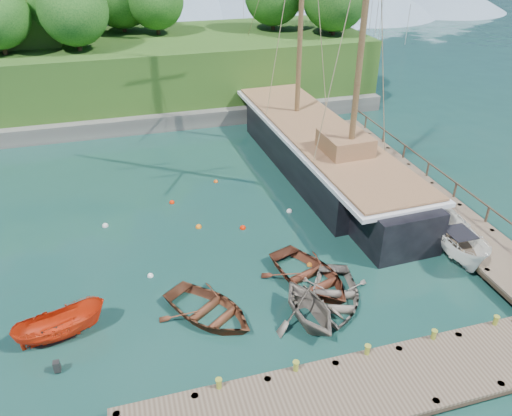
# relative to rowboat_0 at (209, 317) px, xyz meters

# --- Properties ---
(ground) EXTENTS (160.00, 160.00, 0.00)m
(ground) POSITION_rel_rowboat_0_xyz_m (3.50, 0.65, 0.00)
(ground) COLOR #173B32
(ground) RESTS_ON ground
(dock_near) EXTENTS (20.00, 3.20, 1.10)m
(dock_near) POSITION_rel_rowboat_0_xyz_m (5.50, -5.85, 0.43)
(dock_near) COLOR brown
(dock_near) RESTS_ON ground
(dock_east) EXTENTS (3.20, 24.00, 1.10)m
(dock_east) POSITION_rel_rowboat_0_xyz_m (15.00, 7.65, 0.43)
(dock_east) COLOR brown
(dock_east) RESTS_ON ground
(bollard_0) EXTENTS (0.26, 0.26, 0.45)m
(bollard_0) POSITION_rel_rowboat_0_xyz_m (-0.50, -4.45, 0.00)
(bollard_0) COLOR olive
(bollard_0) RESTS_ON ground
(bollard_1) EXTENTS (0.26, 0.26, 0.45)m
(bollard_1) POSITION_rel_rowboat_0_xyz_m (2.50, -4.45, 0.00)
(bollard_1) COLOR olive
(bollard_1) RESTS_ON ground
(bollard_2) EXTENTS (0.26, 0.26, 0.45)m
(bollard_2) POSITION_rel_rowboat_0_xyz_m (5.50, -4.45, 0.00)
(bollard_2) COLOR olive
(bollard_2) RESTS_ON ground
(bollard_3) EXTENTS (0.26, 0.26, 0.45)m
(bollard_3) POSITION_rel_rowboat_0_xyz_m (8.50, -4.45, 0.00)
(bollard_3) COLOR olive
(bollard_3) RESTS_ON ground
(bollard_4) EXTENTS (0.26, 0.26, 0.45)m
(bollard_4) POSITION_rel_rowboat_0_xyz_m (11.50, -4.45, 0.00)
(bollard_4) COLOR olive
(bollard_4) RESTS_ON ground
(rowboat_0) EXTENTS (5.43, 5.70, 0.96)m
(rowboat_0) POSITION_rel_rowboat_0_xyz_m (0.00, 0.00, 0.00)
(rowboat_0) COLOR #582E1C
(rowboat_0) RESTS_ON ground
(rowboat_1) EXTENTS (3.75, 4.19, 1.99)m
(rowboat_1) POSITION_rel_rowboat_0_xyz_m (4.17, -1.50, 0.00)
(rowboat_1) COLOR #70675C
(rowboat_1) RESTS_ON ground
(rowboat_2) EXTENTS (5.01, 5.90, 1.04)m
(rowboat_2) POSITION_rel_rowboat_0_xyz_m (5.23, 1.02, 0.00)
(rowboat_2) COLOR #4F2517
(rowboat_2) RESTS_ON ground
(rowboat_3) EXTENTS (4.71, 5.46, 0.95)m
(rowboat_3) POSITION_rel_rowboat_0_xyz_m (5.84, -0.63, 0.00)
(rowboat_3) COLOR #6D655C
(rowboat_3) RESTS_ON ground
(motorboat_orange) EXTENTS (4.07, 2.26, 1.49)m
(motorboat_orange) POSITION_rel_rowboat_0_xyz_m (-6.28, 0.51, 0.00)
(motorboat_orange) COLOR red
(motorboat_orange) RESTS_ON ground
(cabin_boat_white) EXTENTS (2.80, 5.37, 1.97)m
(cabin_boat_white) POSITION_rel_rowboat_0_xyz_m (13.50, 1.05, 0.00)
(cabin_boat_white) COLOR white
(cabin_boat_white) RESTS_ON ground
(schooner) EXTENTS (6.31, 29.55, 22.01)m
(schooner) POSITION_rel_rowboat_0_xyz_m (10.43, 12.72, 1.22)
(schooner) COLOR black
(schooner) RESTS_ON ground
(mooring_buoy_0) EXTENTS (0.31, 0.31, 0.31)m
(mooring_buoy_0) POSITION_rel_rowboat_0_xyz_m (-2.27, 3.67, 0.00)
(mooring_buoy_0) COLOR white
(mooring_buoy_0) RESTS_ON ground
(mooring_buoy_1) EXTENTS (0.36, 0.36, 0.36)m
(mooring_buoy_1) POSITION_rel_rowboat_0_xyz_m (0.87, 7.47, 0.00)
(mooring_buoy_1) COLOR orange
(mooring_buoy_1) RESTS_ON ground
(mooring_buoy_2) EXTENTS (0.36, 0.36, 0.36)m
(mooring_buoy_2) POSITION_rel_rowboat_0_xyz_m (3.30, 6.67, 0.00)
(mooring_buoy_2) COLOR red
(mooring_buoy_2) RESTS_ON ground
(mooring_buoy_3) EXTENTS (0.36, 0.36, 0.36)m
(mooring_buoy_3) POSITION_rel_rowboat_0_xyz_m (6.51, 7.70, 0.00)
(mooring_buoy_3) COLOR white
(mooring_buoy_3) RESTS_ON ground
(mooring_buoy_4) EXTENTS (0.33, 0.33, 0.33)m
(mooring_buoy_4) POSITION_rel_rowboat_0_xyz_m (-0.24, 10.74, 0.00)
(mooring_buoy_4) COLOR red
(mooring_buoy_4) RESTS_ON ground
(mooring_buoy_5) EXTENTS (0.30, 0.30, 0.30)m
(mooring_buoy_5) POSITION_rel_rowboat_0_xyz_m (3.00, 12.77, 0.00)
(mooring_buoy_5) COLOR #E35914
(mooring_buoy_5) RESTS_ON ground
(mooring_buoy_6) EXTENTS (0.37, 0.37, 0.37)m
(mooring_buoy_6) POSITION_rel_rowboat_0_xyz_m (-4.34, 9.08, 0.00)
(mooring_buoy_6) COLOR silver
(mooring_buoy_6) RESTS_ON ground
(mooring_buoy_7) EXTENTS (0.33, 0.33, 0.33)m
(mooring_buoy_7) POSITION_rel_rowboat_0_xyz_m (5.75, 2.31, 0.00)
(mooring_buoy_7) COLOR orange
(mooring_buoy_7) RESTS_ON ground
(headland) EXTENTS (51.00, 19.31, 12.90)m
(headland) POSITION_rel_rowboat_0_xyz_m (-9.37, 32.01, 5.54)
(headland) COLOR #474744
(headland) RESTS_ON ground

